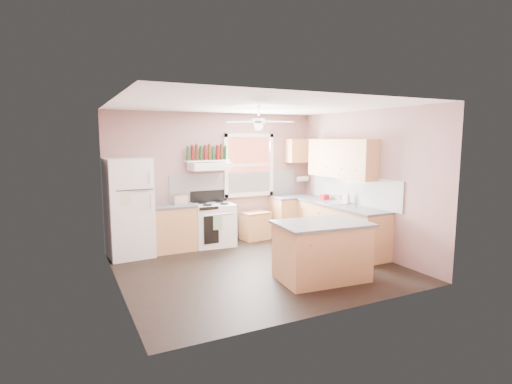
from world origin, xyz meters
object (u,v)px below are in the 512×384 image
toaster (179,200)px  cart (255,226)px  stove (214,225)px  refrigerator (129,208)px  island (322,252)px

toaster → cart: toaster is taller
toaster → cart: bearing=-10.8°
toaster → stove: bearing=-14.0°
refrigerator → island: size_ratio=1.38×
toaster → cart: (1.67, 0.04, -0.70)m
cart → refrigerator: bearing=175.3°
island → stove: bearing=111.9°
refrigerator → toaster: 0.97m
cart → island: size_ratio=0.44×
refrigerator → cart: bearing=-2.6°
cart → toaster: bearing=174.9°
stove → cart: (0.98, 0.06, -0.14)m
refrigerator → toaster: (0.97, 0.04, 0.08)m
refrigerator → island: bearing=-51.0°
refrigerator → island: 3.61m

